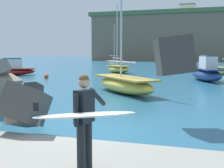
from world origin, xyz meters
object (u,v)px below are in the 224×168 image
at_px(boat_mid_left, 10,70).
at_px(boat_far_left, 115,63).
at_px(surfer_with_board, 83,116).
at_px(boat_near_right, 118,68).
at_px(boat_near_left, 124,84).
at_px(station_building_east, 187,11).
at_px(boat_far_centre, 206,72).
at_px(mooring_buoy_inner, 46,76).

distance_m(boat_mid_left, boat_far_left, 24.74).
bearing_deg(surfer_with_board, boat_near_right, 104.83).
distance_m(boat_near_left, boat_near_right, 18.20).
bearing_deg(boat_near_left, boat_mid_left, 146.54).
distance_m(surfer_with_board, boat_near_right, 30.85).
distance_m(surfer_with_board, boat_near_left, 12.70).
relative_size(boat_far_left, station_building_east, 1.35).
bearing_deg(boat_far_left, boat_mid_left, -100.50).
bearing_deg(surfer_with_board, boat_far_centre, 84.33).
height_order(boat_far_left, station_building_east, station_building_east).
xyz_separation_m(boat_near_left, boat_near_right, (-5.38, 17.39, -0.02)).
height_order(boat_near_right, boat_mid_left, boat_near_right).
bearing_deg(surfer_with_board, boat_mid_left, 128.32).
bearing_deg(surfer_with_board, station_building_east, 92.37).
bearing_deg(mooring_buoy_inner, boat_near_left, -38.20).
height_order(surfer_with_board, mooring_buoy_inner, surfer_with_board).
bearing_deg(boat_mid_left, surfer_with_board, -51.68).
bearing_deg(boat_far_left, boat_near_left, -72.62).
bearing_deg(surfer_with_board, mooring_buoy_inner, 121.12).
relative_size(surfer_with_board, boat_near_left, 0.28).
height_order(boat_mid_left, mooring_buoy_inner, boat_mid_left).
distance_m(boat_near_left, boat_far_left, 36.07).
bearing_deg(boat_near_right, station_building_east, 87.48).
xyz_separation_m(surfer_with_board, boat_near_right, (-7.90, 29.82, -0.74)).
relative_size(boat_near_left, mooring_buoy_inner, 17.02).
relative_size(boat_near_left, station_building_east, 1.37).
bearing_deg(mooring_buoy_inner, surfer_with_board, -58.88).
relative_size(boat_near_left, boat_near_right, 0.91).
xyz_separation_m(boat_far_left, mooring_buoy_inner, (1.29, -26.96, -0.35)).
bearing_deg(boat_near_right, boat_far_centre, -37.46).
relative_size(surfer_with_board, boat_far_left, 0.29).
bearing_deg(mooring_buoy_inner, station_building_east, 85.10).
relative_size(boat_mid_left, station_building_east, 0.99).
xyz_separation_m(surfer_with_board, station_building_east, (-4.46, 107.89, 16.03)).
relative_size(boat_near_right, boat_far_left, 1.12).
bearing_deg(boat_near_right, boat_far_left, 107.58).
relative_size(surfer_with_board, mooring_buoy_inner, 4.82).
bearing_deg(station_building_east, boat_near_left, -88.83).
relative_size(boat_near_left, boat_far_centre, 1.26).
bearing_deg(boat_far_centre, station_building_east, 94.44).
xyz_separation_m(surfer_with_board, boat_far_centre, (2.19, 22.09, -0.55)).
height_order(boat_near_right, mooring_buoy_inner, boat_near_right).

